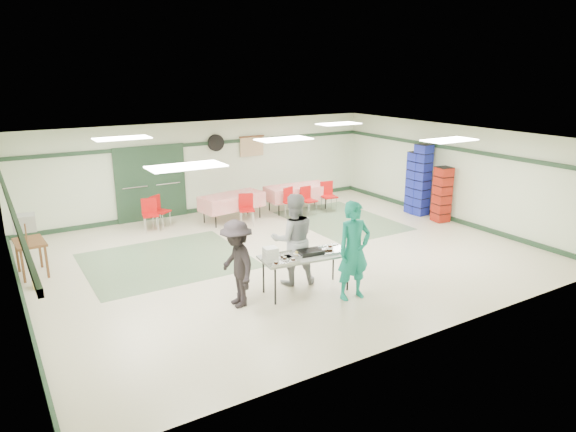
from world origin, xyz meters
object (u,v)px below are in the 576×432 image
office_printer (24,223)px  printer_table (30,246)px  chair_loose_b (150,211)px  dining_table_a (298,192)px  chair_c (328,193)px  crate_stack_red (442,195)px  serving_table (306,257)px  chair_b (291,199)px  crate_stack_blue_a (415,183)px  volunteer_dark (237,264)px  volunteer_teal (354,251)px  chair_loose_a (158,208)px  chair_a (307,197)px  broom (29,255)px  chair_d (246,206)px  volunteer_grey (293,239)px  crate_stack_blue_b (422,180)px  dining_table_b (232,201)px

office_printer → printer_table: bearing=-85.7°
chair_loose_b → printer_table: size_ratio=0.97×
dining_table_a → office_printer: 7.55m
chair_c → printer_table: bearing=-165.4°
crate_stack_red → serving_table: bearing=-161.2°
serving_table → chair_c: chair_c is taller
chair_b → crate_stack_blue_a: size_ratio=0.48×
printer_table → volunteer_dark: bearing=-52.9°
chair_c → volunteer_teal: bearing=-112.9°
chair_b → printer_table: bearing=165.8°
chair_loose_a → chair_loose_b: (-0.29, -0.19, -0.01)m
chair_a → broom: 7.74m
chair_loose_a → dining_table_a: bearing=-41.2°
chair_d → crate_stack_red: size_ratio=0.55×
volunteer_teal → chair_a: bearing=69.2°
serving_table → chair_d: bearing=84.0°
volunteer_grey → crate_stack_blue_a: (5.85, 2.57, -0.01)m
chair_loose_b → volunteer_dark: bearing=-80.1°
chair_c → crate_stack_blue_b: bearing=-32.6°
dining_table_b → chair_b: 1.70m
crate_stack_blue_b → volunteer_dark: bearing=-159.9°
volunteer_teal → chair_loose_a: 6.54m
chair_loose_b → broom: bearing=-131.8°
chair_d → chair_loose_a: bearing=175.1°
chair_loose_a → crate_stack_blue_a: 7.44m
volunteer_grey → dining_table_a: volunteer_grey is taller
dining_table_b → chair_c: size_ratio=2.13×
volunteer_grey → crate_stack_red: bearing=-147.2°
volunteer_grey → crate_stack_red: size_ratio=1.18×
chair_d → chair_loose_a: (-2.14, 1.04, 0.00)m
dining_table_b → crate_stack_red: size_ratio=1.22×
crate_stack_red → office_printer: size_ratio=3.39×
chair_d → office_printer: 5.49m
crate_stack_blue_b → printer_table: bearing=175.1°
chair_d → crate_stack_blue_b: crate_stack_blue_b is taller
chair_c → broom: broom is taller
crate_stack_blue_b → dining_table_a: bearing=139.9°
dining_table_a → chair_d: 2.12m
dining_table_b → crate_stack_red: crate_stack_red is taller
dining_table_b → chair_d: size_ratio=2.20×
broom → printer_table: bearing=92.5°
crate_stack_red → printer_table: size_ratio=1.75×
chair_c → broom: 8.47m
dining_table_b → dining_table_a: bearing=-9.1°
volunteer_dark → chair_c: 6.84m
chair_loose_b → volunteer_grey: bearing=-64.2°
volunteer_dark → office_printer: bearing=-141.9°
chair_a → chair_d: 2.02m
volunteer_grey → crate_stack_blue_b: bearing=-140.2°
volunteer_dark → office_printer: volunteer_dark is taller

